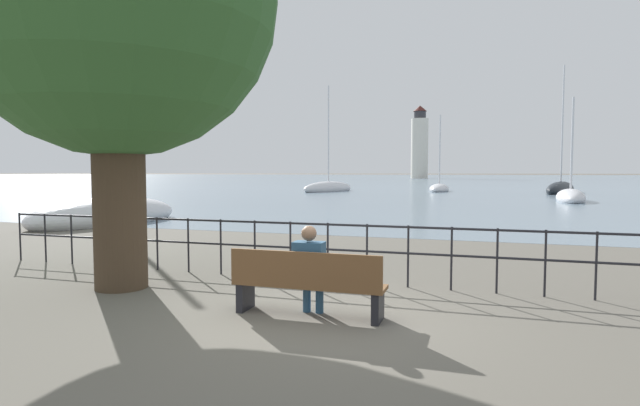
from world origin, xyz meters
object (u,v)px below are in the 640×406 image
object	(u,v)px
seated_person_left	(310,266)
sailboat_4	(439,189)
sailboat_2	(328,188)
sailboat_3	(570,197)
park_bench	(307,284)
sailboat_0	(561,189)
sailboat_1	(107,215)
harbor_lighthouse	(420,145)

from	to	relation	value
seated_person_left	sailboat_4	size ratio (longest dim) A/B	0.16
sailboat_4	sailboat_2	bearing A→B (deg)	-159.46
sailboat_2	sailboat_3	bearing A→B (deg)	-11.18
park_bench	sailboat_0	bearing A→B (deg)	77.93
seated_person_left	park_bench	bearing A→B (deg)	-97.05
sailboat_1	park_bench	bearing A→B (deg)	-33.37
sailboat_1	harbor_lighthouse	distance (m)	129.00
park_bench	sailboat_4	bearing A→B (deg)	91.95
sailboat_2	harbor_lighthouse	world-z (taller)	harbor_lighthouse
sailboat_1	sailboat_4	bearing A→B (deg)	80.55
sailboat_2	sailboat_3	world-z (taller)	sailboat_2
sailboat_3	sailboat_0	bearing A→B (deg)	89.18
seated_person_left	sailboat_3	xyz separation A→B (m)	(7.94, 29.80, -0.41)
sailboat_1	sailboat_3	size ratio (longest dim) A/B	1.06
park_bench	sailboat_3	xyz separation A→B (m)	(7.95, 29.88, -0.17)
sailboat_0	sailboat_1	bearing A→B (deg)	-103.13
sailboat_1	sailboat_4	world-z (taller)	sailboat_4
seated_person_left	harbor_lighthouse	distance (m)	138.81
sailboat_0	sailboat_2	xyz separation A→B (m)	(-21.18, -2.79, -0.02)
seated_person_left	sailboat_4	xyz separation A→B (m)	(-1.51, 44.00, -0.40)
park_bench	sailboat_2	world-z (taller)	sailboat_2
sailboat_0	sailboat_4	distance (m)	10.81
seated_person_left	sailboat_4	bearing A→B (deg)	91.96
park_bench	seated_person_left	xyz separation A→B (m)	(0.01, 0.08, 0.23)
park_bench	harbor_lighthouse	distance (m)	138.91
seated_person_left	harbor_lighthouse	bearing A→B (deg)	95.78
sailboat_3	harbor_lighthouse	world-z (taller)	harbor_lighthouse
park_bench	harbor_lighthouse	size ratio (longest dim) A/B	0.10
sailboat_2	harbor_lighthouse	distance (m)	97.69
seated_person_left	sailboat_2	xyz separation A→B (m)	(-11.89, 40.60, -0.34)
sailboat_1	sailboat_4	xyz separation A→B (m)	(9.73, 34.82, -0.03)
park_bench	seated_person_left	bearing A→B (deg)	82.95
sailboat_3	sailboat_4	distance (m)	17.06
park_bench	sailboat_0	world-z (taller)	sailboat_0
sailboat_2	sailboat_1	bearing A→B (deg)	-71.43
park_bench	sailboat_4	xyz separation A→B (m)	(-1.50, 44.08, -0.17)
sailboat_4	harbor_lighthouse	xyz separation A→B (m)	(-12.44, 93.82, 9.32)
sailboat_0	sailboat_3	size ratio (longest dim) A/B	1.67
park_bench	sailboat_4	distance (m)	44.11
harbor_lighthouse	sailboat_3	bearing A→B (deg)	-78.54
sailboat_2	sailboat_0	bearing A→B (deg)	24.90
seated_person_left	sailboat_4	distance (m)	44.03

